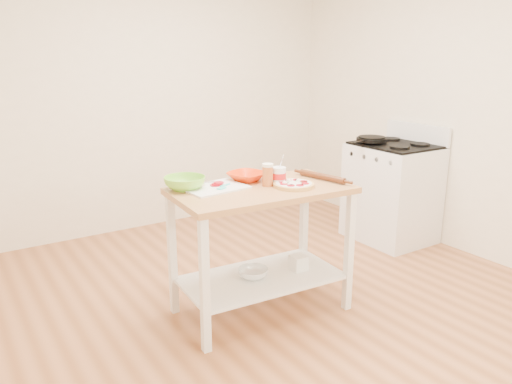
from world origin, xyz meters
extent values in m
cube|color=#AC6A3F|center=(0.00, 0.00, -0.01)|extent=(4.00, 4.50, 0.02)
cube|color=#F4E9CE|center=(0.00, 2.26, 1.35)|extent=(4.00, 0.02, 2.70)
cube|color=#F4E9CE|center=(2.01, 0.00, 1.35)|extent=(0.02, 4.50, 2.70)
cube|color=#B5804A|center=(-0.17, 0.07, 0.88)|extent=(1.22, 0.72, 0.04)
cube|color=white|center=(-0.17, 0.07, 0.25)|extent=(1.13, 0.66, 0.02)
cube|color=white|center=(-0.74, -0.17, 0.43)|extent=(0.05, 0.05, 0.86)
cube|color=white|center=(-0.70, 0.39, 0.43)|extent=(0.05, 0.05, 0.86)
cube|color=white|center=(0.35, -0.24, 0.43)|extent=(0.05, 0.05, 0.86)
cube|color=white|center=(0.39, 0.31, 0.43)|extent=(0.05, 0.05, 0.86)
cube|color=white|center=(1.67, 0.57, 0.46)|extent=(0.64, 0.75, 0.92)
cube|color=black|center=(1.67, 0.57, 0.93)|extent=(0.60, 0.71, 0.02)
cube|color=white|center=(1.97, 0.57, 1.02)|extent=(0.04, 0.74, 0.18)
cylinder|color=black|center=(1.52, 0.73, 0.98)|extent=(0.29, 0.29, 0.03)
cube|color=black|center=(1.31, 0.68, 0.98)|extent=(0.18, 0.07, 0.02)
cylinder|color=#E9B763|center=(0.02, -0.03, 0.91)|extent=(0.27, 0.27, 0.02)
cylinder|color=#E9B763|center=(0.02, -0.03, 0.92)|extent=(0.27, 0.27, 0.01)
cylinder|color=white|center=(0.02, -0.03, 0.92)|extent=(0.24, 0.24, 0.01)
cylinder|color=#A70717|center=(0.10, -0.03, 0.93)|extent=(0.05, 0.05, 0.01)
cylinder|color=#A70717|center=(0.08, 0.02, 0.93)|extent=(0.05, 0.05, 0.01)
cylinder|color=#A70717|center=(0.03, 0.05, 0.93)|extent=(0.05, 0.05, 0.01)
cylinder|color=#A70717|center=(-0.03, 0.04, 0.93)|extent=(0.05, 0.05, 0.01)
cylinder|color=#A70717|center=(-0.06, -0.02, 0.93)|extent=(0.05, 0.05, 0.01)
cylinder|color=#A70717|center=(-0.04, -0.07, 0.93)|extent=(0.05, 0.05, 0.01)
cylinder|color=#A70717|center=(0.01, -0.10, 0.93)|extent=(0.05, 0.05, 0.01)
cylinder|color=#A70717|center=(0.07, -0.09, 0.93)|extent=(0.05, 0.05, 0.01)
sphere|color=white|center=(0.07, -0.01, 0.93)|extent=(0.03, 0.03, 0.03)
sphere|color=white|center=(0.02, 0.03, 0.93)|extent=(0.03, 0.03, 0.03)
sphere|color=white|center=(-0.04, -0.01, 0.93)|extent=(0.03, 0.03, 0.03)
plane|color=#145116|center=(0.09, -0.05, 0.93)|extent=(0.03, 0.03, 0.00)
plane|color=#145116|center=(0.08, 0.03, 0.93)|extent=(0.03, 0.03, 0.00)
plane|color=#145116|center=(0.01, 0.03, 0.93)|extent=(0.03, 0.03, 0.00)
plane|color=#145116|center=(-0.02, -0.01, 0.93)|extent=(0.03, 0.03, 0.00)
plane|color=#145116|center=(-0.03, -0.07, 0.93)|extent=(0.03, 0.03, 0.00)
plane|color=#145116|center=(0.03, -0.10, 0.93)|extent=(0.03, 0.03, 0.00)
plane|color=#145116|center=(0.07, -0.05, 0.93)|extent=(0.03, 0.03, 0.00)
plane|color=#145116|center=(0.07, 0.01, 0.93)|extent=(0.03, 0.03, 0.00)
cube|color=white|center=(-0.45, 0.22, 0.91)|extent=(0.43, 0.34, 0.01)
cube|color=#F4EACC|center=(-0.57, 0.28, 0.92)|extent=(0.03, 0.03, 0.02)
cube|color=#F4EACC|center=(-0.54, 0.29, 0.92)|extent=(0.03, 0.03, 0.02)
cube|color=#F4EACC|center=(-0.50, 0.29, 0.92)|extent=(0.03, 0.03, 0.02)
cube|color=#F4EACC|center=(-0.58, 0.32, 0.92)|extent=(0.03, 0.03, 0.02)
cube|color=#F4EACC|center=(-0.54, 0.32, 0.92)|extent=(0.03, 0.03, 0.02)
cube|color=#F4EACC|center=(-0.51, 0.32, 0.92)|extent=(0.03, 0.03, 0.02)
cylinder|color=#A70717|center=(-0.43, 0.25, 0.92)|extent=(0.07, 0.07, 0.01)
cylinder|color=#A70717|center=(-0.41, 0.25, 0.92)|extent=(0.07, 0.07, 0.01)
cylinder|color=#A70717|center=(-0.40, 0.25, 0.93)|extent=(0.07, 0.07, 0.01)
cube|color=#3AD9CF|center=(-0.43, 0.15, 0.92)|extent=(0.07, 0.06, 0.01)
cylinder|color=#3AD9CF|center=(-0.38, 0.20, 0.92)|extent=(0.10, 0.05, 0.01)
cube|color=silver|center=(-0.47, 0.36, 0.91)|extent=(0.18, 0.06, 0.00)
cube|color=black|center=(-0.60, 0.37, 0.92)|extent=(0.10, 0.04, 0.01)
imported|color=red|center=(-0.16, 0.28, 0.93)|extent=(0.32, 0.32, 0.06)
imported|color=#7FD537|center=(-0.62, 0.31, 0.94)|extent=(0.29, 0.29, 0.08)
cylinder|color=#B95F2A|center=(-0.11, 0.09, 0.97)|extent=(0.07, 0.07, 0.13)
cylinder|color=white|center=(-0.11, 0.09, 1.04)|extent=(0.08, 0.08, 0.02)
cylinder|color=white|center=(-0.02, 0.09, 0.96)|extent=(0.10, 0.10, 0.12)
cylinder|color=red|center=(-0.02, 0.09, 0.96)|extent=(0.10, 0.10, 0.04)
cylinder|color=silver|center=(0.00, 0.09, 1.05)|extent=(0.01, 0.06, 0.12)
cylinder|color=#592C14|center=(0.30, 0.01, 0.92)|extent=(0.12, 0.39, 0.04)
imported|color=silver|center=(-0.23, 0.08, 0.29)|extent=(0.25, 0.25, 0.07)
cube|color=white|center=(0.11, 0.02, 0.31)|extent=(0.11, 0.11, 0.11)
camera|label=1|loc=(-1.96, -2.58, 1.76)|focal=35.00mm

